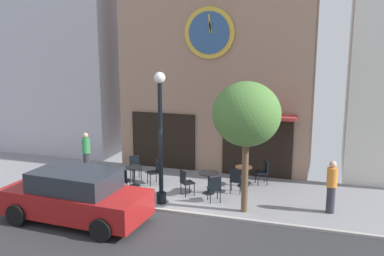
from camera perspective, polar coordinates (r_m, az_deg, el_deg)
The scene contains 18 objects.
ground_plane at distance 13.34m, azimuth -4.53°, elevation -12.29°, with size 29.39×10.91×0.13m.
clock_building at distance 18.51m, azimuth 3.34°, elevation 11.70°, with size 7.77×3.78×10.49m.
neighbor_building_left at distance 22.52m, azimuth -15.71°, elevation 13.79°, with size 5.63×4.39×12.72m.
street_lamp at distance 14.22m, azimuth -4.06°, elevation -1.34°, with size 0.36×0.36×4.31m.
street_tree at distance 13.41m, azimuth 7.00°, elevation 1.69°, with size 2.07×1.87×4.09m.
cafe_table_near_door at distance 16.36m, azimuth -7.44°, elevation -5.81°, with size 0.61×0.61×0.75m.
cafe_table_center at distance 15.52m, azimuth 2.17°, elevation -6.51°, with size 0.72×0.72×0.75m.
cafe_table_rightmost at distance 16.38m, azimuth 6.64°, elevation -5.79°, with size 0.62×0.62×0.73m.
cafe_chair_mid_row at distance 17.19m, azimuth -7.32°, elevation -4.81°, with size 0.56×0.56×0.90m.
cafe_chair_outer at distance 15.59m, azimuth 5.62°, elevation -6.51°, with size 0.43×0.43×0.90m.
cafe_chair_right_end at distance 14.72m, azimuth 2.93°, elevation -7.59°, with size 0.55×0.55×0.90m.
cafe_chair_by_entrance at distance 16.66m, azimuth 9.19°, elevation -5.41°, with size 0.53×0.53×0.90m.
cafe_chair_facing_street at distance 15.32m, azimuth -0.85°, elevation -6.79°, with size 0.57×0.57×0.90m.
cafe_chair_near_lamp at distance 15.65m, azimuth -8.88°, elevation -6.53°, with size 0.45×0.45×0.90m.
cafe_chair_curbside at distance 16.54m, azimuth -4.73°, elevation -5.42°, with size 0.56×0.56×0.90m.
pedestrian_orange at distance 14.44m, azimuth 17.47°, elevation -7.14°, with size 0.39×0.39×1.67m.
pedestrian_green at distance 18.10m, azimuth -13.43°, elevation -3.09°, with size 0.40×0.40×1.67m.
parked_car_red at distance 13.69m, azimuth -14.70°, elevation -8.48°, with size 4.40×2.22×1.55m.
Camera 1 is at (4.65, -12.20, 5.42)m, focal length 41.54 mm.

